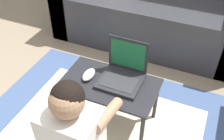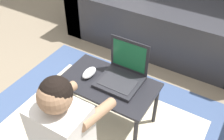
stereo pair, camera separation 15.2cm
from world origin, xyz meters
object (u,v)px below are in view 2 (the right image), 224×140
couch (169,5)px  laptop (122,75)px  computer_mouse (89,73)px  laptop_desk (108,88)px  person_seated (64,139)px

couch → laptop: (0.15, -1.14, 0.07)m
couch → computer_mouse: bearing=-92.1°
couch → laptop_desk: size_ratio=2.90×
couch → laptop: couch is taller
laptop_desk → computer_mouse: size_ratio=4.91×
couch → computer_mouse: 1.20m
laptop → laptop_desk: bearing=-134.3°
laptop → computer_mouse: laptop is taller
laptop → computer_mouse: size_ratio=2.12×
computer_mouse → person_seated: 0.44m
couch → laptop_desk: couch is taller
couch → person_seated: bearing=-86.9°
laptop → person_seated: person_seated is taller
computer_mouse → person_seated: (0.13, -0.41, -0.08)m
laptop → couch: bearing=97.4°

